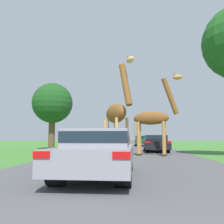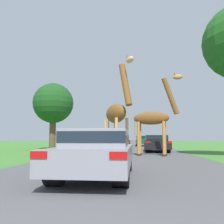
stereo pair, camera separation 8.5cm
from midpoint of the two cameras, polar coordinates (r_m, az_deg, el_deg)
The scene contains 9 objects.
road at distance 30.57m, azimuth 5.02°, elevation -8.12°, with size 8.12×120.00×0.00m.
giraffe_near_road at distance 12.05m, azimuth 1.46°, elevation 0.04°, with size 1.80×2.50×5.01m.
giraffe_companion at distance 14.21m, azimuth 10.38°, elevation -1.43°, with size 2.94×0.99×4.89m.
car_lead_maroon at distance 6.57m, azimuth -3.20°, elevation -9.28°, with size 1.82×4.36×1.28m.
car_queue_right at distance 23.94m, azimuth 2.04°, elevation -7.04°, with size 1.95×3.97×1.27m.
car_queue_left at distance 18.44m, azimuth 10.73°, elevation -7.27°, with size 1.72×4.34×1.23m.
car_far_ahead at distance 30.72m, azimuth 7.45°, elevation -6.77°, with size 1.71×4.60×1.29m.
car_verge_right at distance 19.82m, azimuth -5.01°, elevation -7.13°, with size 1.87×4.05×1.31m.
tree_centre_back at distance 22.24m, azimuth -13.84°, elevation 1.95°, with size 3.63×3.63×6.00m.
Camera 2 is at (0.52, -0.55, 1.06)m, focal length 38.00 mm.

